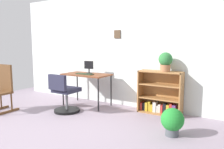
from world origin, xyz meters
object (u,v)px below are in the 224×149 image
at_px(potted_plant_on_shelf, 165,61).
at_px(rocking_chair, 2,88).
at_px(potted_plant_floor, 172,121).
at_px(monitor, 89,67).
at_px(office_chair, 65,96).
at_px(bookshelf_low, 160,95).
at_px(keyboard, 85,74).
at_px(desk, 87,76).

bearing_deg(potted_plant_on_shelf, rocking_chair, -152.50).
bearing_deg(potted_plant_floor, monitor, 159.40).
xyz_separation_m(rocking_chair, potted_plant_on_shelf, (2.90, 1.51, 0.57)).
bearing_deg(monitor, rocking_chair, -130.55).
bearing_deg(office_chair, bookshelf_low, 29.89).
bearing_deg(keyboard, office_chair, -96.68).
relative_size(desk, rocking_chair, 1.09).
relative_size(keyboard, potted_plant_on_shelf, 1.11).
bearing_deg(desk, bookshelf_low, 10.38).
bearing_deg(potted_plant_on_shelf, bookshelf_low, 150.81).
distance_m(keyboard, potted_plant_floor, 2.27).
distance_m(monitor, potted_plant_on_shelf, 1.74).
relative_size(potted_plant_on_shelf, potted_plant_floor, 0.87).
bearing_deg(desk, rocking_chair, -133.18).
bearing_deg(desk, potted_plant_floor, -18.23).
distance_m(keyboard, potted_plant_on_shelf, 1.76).
bearing_deg(monitor, desk, -81.96).
xyz_separation_m(rocking_chair, bookshelf_low, (2.81, 1.57, -0.11)).
distance_m(bookshelf_low, potted_plant_floor, 1.14).
relative_size(keyboard, potted_plant_floor, 0.97).
height_order(keyboard, bookshelf_low, bookshelf_low).
relative_size(monitor, rocking_chair, 0.29).
bearing_deg(keyboard, bookshelf_low, 13.64).
xyz_separation_m(office_chair, potted_plant_floor, (2.20, -0.05, -0.11)).
bearing_deg(bookshelf_low, rocking_chair, -150.82).
xyz_separation_m(office_chair, bookshelf_low, (1.66, 0.96, 0.03)).
xyz_separation_m(monitor, bookshelf_low, (1.63, 0.19, -0.50)).
distance_m(office_chair, potted_plant_on_shelf, 2.10).
xyz_separation_m(rocking_chair, potted_plant_floor, (3.34, 0.56, -0.25)).
distance_m(potted_plant_on_shelf, potted_plant_floor, 1.33).
height_order(monitor, office_chair, monitor).
height_order(monitor, keyboard, monitor).
xyz_separation_m(desk, rocking_chair, (-1.19, -1.27, -0.18)).
relative_size(rocking_chair, bookshelf_low, 1.12).
distance_m(monitor, keyboard, 0.24).
xyz_separation_m(desk, potted_plant_floor, (2.15, -0.71, -0.43)).
xyz_separation_m(bookshelf_low, potted_plant_floor, (0.53, -1.00, -0.14)).
bearing_deg(rocking_chair, desk, 46.82).
distance_m(desk, bookshelf_low, 1.66).
height_order(office_chair, rocking_chair, rocking_chair).
bearing_deg(keyboard, monitor, 98.45).
height_order(keyboard, potted_plant_floor, keyboard).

